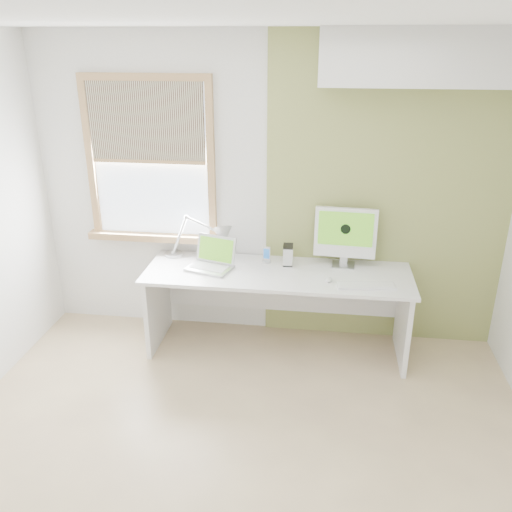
% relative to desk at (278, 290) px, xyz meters
% --- Properties ---
extents(room, '(4.04, 3.54, 2.64)m').
position_rel_desk_xyz_m(room, '(-0.14, -1.44, 0.77)').
color(room, tan).
rests_on(room, ground).
extents(accent_wall, '(2.00, 0.02, 2.60)m').
position_rel_desk_xyz_m(accent_wall, '(0.86, 0.30, 0.77)').
color(accent_wall, '#92984D').
rests_on(accent_wall, room).
extents(soffit, '(1.60, 0.40, 0.42)m').
position_rel_desk_xyz_m(soffit, '(1.06, 0.13, 1.87)').
color(soffit, white).
rests_on(soffit, room).
extents(window, '(1.20, 0.14, 1.42)m').
position_rel_desk_xyz_m(window, '(-1.14, 0.27, 1.01)').
color(window, '#A77D4E').
rests_on(window, room).
extents(desk, '(2.20, 0.70, 0.73)m').
position_rel_desk_xyz_m(desk, '(0.00, 0.00, 0.00)').
color(desk, white).
rests_on(desk, room).
extents(desk_lamp, '(0.67, 0.27, 0.38)m').
position_rel_desk_xyz_m(desk_lamp, '(-0.58, 0.15, 0.39)').
color(desk_lamp, '#B6B9BB').
rests_on(desk_lamp, desk).
extents(laptop, '(0.43, 0.38, 0.25)m').
position_rel_desk_xyz_m(laptop, '(-0.56, -0.03, 0.26)').
color(laptop, '#B6B9BB').
rests_on(laptop, desk).
extents(phone_dock, '(0.09, 0.09, 0.15)m').
position_rel_desk_xyz_m(phone_dock, '(-0.11, 0.13, 0.24)').
color(phone_dock, '#B6B9BB').
rests_on(phone_dock, desk).
extents(external_drive, '(0.09, 0.14, 0.17)m').
position_rel_desk_xyz_m(external_drive, '(0.07, 0.11, 0.28)').
color(external_drive, '#B6B9BB').
rests_on(external_drive, desk).
extents(imac, '(0.51, 0.18, 0.50)m').
position_rel_desk_xyz_m(imac, '(0.54, 0.16, 0.48)').
color(imac, '#B6B9BB').
rests_on(imac, desk).
extents(keyboard, '(0.46, 0.18, 0.02)m').
position_rel_desk_xyz_m(keyboard, '(0.71, -0.25, 0.20)').
color(keyboard, white).
rests_on(keyboard, desk).
extents(mouse, '(0.07, 0.10, 0.03)m').
position_rel_desk_xyz_m(mouse, '(0.42, -0.19, 0.21)').
color(mouse, white).
rests_on(mouse, desk).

